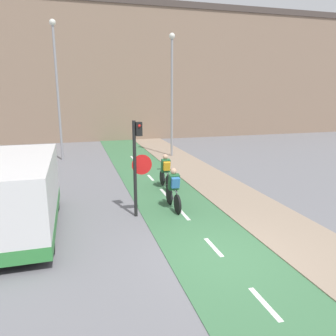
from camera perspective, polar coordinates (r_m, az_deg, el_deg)
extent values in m
plane|color=slate|center=(8.76, 9.29, -14.99)|extent=(120.00, 120.00, 0.00)
cube|color=#3D7047|center=(8.75, 9.29, -14.94)|extent=(2.78, 60.00, 0.02)
cube|color=white|center=(7.27, 16.50, -21.71)|extent=(0.12, 1.10, 0.00)
cube|color=white|center=(9.15, 7.93, -13.48)|extent=(0.12, 1.10, 0.00)
cube|color=white|center=(11.27, 2.76, -8.05)|extent=(0.12, 1.10, 0.00)
cube|color=white|center=(13.53, -0.65, -4.34)|extent=(0.12, 1.10, 0.00)
cube|color=white|center=(15.85, -3.05, -1.69)|extent=(0.12, 1.10, 0.00)
cube|color=white|center=(18.23, -4.83, 0.28)|extent=(0.12, 1.10, 0.00)
cube|color=white|center=(20.63, -6.19, 1.79)|extent=(0.12, 1.10, 0.00)
cube|color=gray|center=(10.04, 23.09, -11.93)|extent=(2.40, 60.00, 0.05)
cube|color=#89705B|center=(30.27, -9.91, 15.49)|extent=(60.00, 5.00, 10.72)
cube|color=#473D38|center=(31.01, -10.37, 25.89)|extent=(60.00, 5.20, 0.50)
cylinder|color=black|center=(10.74, -5.78, -0.33)|extent=(0.11, 0.11, 3.21)
cube|color=black|center=(10.54, -5.12, 6.80)|extent=(0.20, 0.20, 0.44)
sphere|color=red|center=(10.42, -5.01, 7.33)|extent=(0.09, 0.09, 0.09)
cone|color=red|center=(10.74, -4.56, 0.58)|extent=(0.67, 0.01, 0.67)
cone|color=silver|center=(10.75, -4.57, 0.58)|extent=(0.60, 0.02, 0.60)
cylinder|color=gray|center=(20.59, -18.61, 11.91)|extent=(0.14, 0.14, 7.71)
sphere|color=silver|center=(20.91, -19.48, 22.81)|extent=(0.36, 0.36, 0.36)
cylinder|color=gray|center=(20.69, 0.68, 11.84)|extent=(0.14, 0.14, 7.17)
sphere|color=silver|center=(20.92, 0.71, 22.01)|extent=(0.36, 0.36, 0.36)
cylinder|color=black|center=(11.27, 1.67, -6.35)|extent=(0.07, 0.67, 0.67)
cylinder|color=black|center=(12.19, 0.21, -4.80)|extent=(0.07, 0.67, 0.67)
cylinder|color=slate|center=(11.85, 0.64, -4.45)|extent=(0.04, 0.65, 0.42)
cylinder|color=slate|center=(11.41, 1.32, -5.06)|extent=(0.04, 0.34, 0.44)
cylinder|color=slate|center=(11.64, 0.86, -3.69)|extent=(0.04, 0.94, 0.07)
cylinder|color=slate|center=(11.44, 1.37, -6.08)|extent=(0.04, 0.39, 0.05)
cylinder|color=black|center=(12.07, 0.21, -2.91)|extent=(0.46, 0.03, 0.03)
cube|color=#235B33|center=(11.46, 1.03, -2.43)|extent=(0.36, 0.31, 0.59)
sphere|color=tan|center=(11.40, 0.97, -0.54)|extent=(0.22, 0.22, 0.22)
cylinder|color=#232328|center=(11.52, 0.59, -4.61)|extent=(0.04, 0.07, 0.42)
cylinder|color=#232328|center=(11.58, 1.54, -4.53)|extent=(0.04, 0.07, 0.42)
cube|color=#3370B2|center=(11.29, 1.29, -2.57)|extent=(0.28, 0.23, 0.39)
cylinder|color=black|center=(13.70, 0.05, -2.74)|extent=(0.07, 0.67, 0.67)
cylinder|color=black|center=(14.60, -1.01, -1.72)|extent=(0.07, 0.67, 0.67)
cylinder|color=slate|center=(14.28, -0.70, -1.34)|extent=(0.04, 0.63, 0.42)
cylinder|color=slate|center=(13.85, -0.20, -1.73)|extent=(0.04, 0.32, 0.44)
cylinder|color=slate|center=(14.09, -0.54, -0.67)|extent=(0.04, 0.90, 0.07)
cylinder|color=slate|center=(13.87, -0.16, -2.57)|extent=(0.04, 0.37, 0.05)
cylinder|color=black|center=(14.50, -1.02, -0.12)|extent=(0.46, 0.03, 0.03)
cube|color=#235B33|center=(13.92, -0.43, 0.42)|extent=(0.36, 0.31, 0.59)
sphere|color=tan|center=(13.88, -0.47, 1.98)|extent=(0.22, 0.22, 0.22)
cylinder|color=#232328|center=(13.96, -0.78, -1.40)|extent=(0.04, 0.07, 0.42)
cylinder|color=#232328|center=(14.02, 0.01, -1.34)|extent=(0.04, 0.07, 0.42)
cube|color=orange|center=(13.74, -0.22, 0.34)|extent=(0.28, 0.23, 0.39)
cube|color=silver|center=(10.51, -24.48, -3.84)|extent=(1.96, 5.10, 2.00)
cube|color=#33843D|center=(10.77, -24.06, -8.01)|extent=(1.97, 5.11, 0.36)
cube|color=black|center=(12.87, -23.10, 0.88)|extent=(1.76, 0.04, 0.70)
cylinder|color=black|center=(12.49, -27.05, -5.79)|extent=(0.18, 0.70, 0.70)
cylinder|color=black|center=(12.25, -18.93, -5.38)|extent=(0.18, 0.70, 0.70)
cylinder|color=black|center=(9.17, -19.82, -11.87)|extent=(0.18, 0.70, 0.70)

